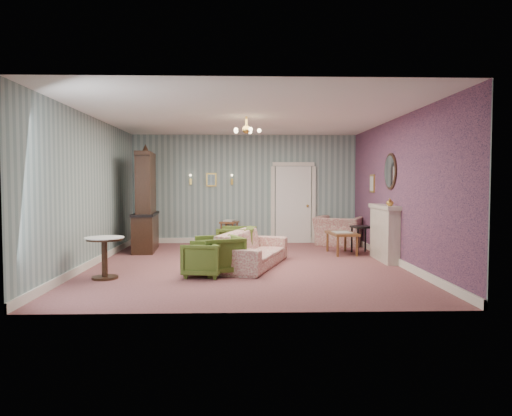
{
  "coord_description": "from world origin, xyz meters",
  "views": [
    {
      "loc": [
        -0.11,
        -9.35,
        1.61
      ],
      "look_at": [
        0.2,
        0.4,
        1.1
      ],
      "focal_mm": 33.53,
      "sensor_mm": 36.0,
      "label": 1
    }
  ],
  "objects_px": {
    "olive_chair_a": "(203,257)",
    "olive_chair_b": "(220,253)",
    "fireplace": "(384,233)",
    "pedestal_table": "(105,258)",
    "wingback_chair": "(339,226)",
    "coffee_table": "(342,243)",
    "side_table_black": "(362,240)",
    "olive_chair_c": "(236,241)",
    "sofa_chintz": "(252,243)",
    "dresser": "(145,199)"
  },
  "relations": [
    {
      "from": "sofa_chintz",
      "to": "dresser",
      "type": "bearing_deg",
      "value": 66.37
    },
    {
      "from": "olive_chair_c",
      "to": "olive_chair_b",
      "type": "bearing_deg",
      "value": -0.95
    },
    {
      "from": "olive_chair_a",
      "to": "olive_chair_c",
      "type": "height_order",
      "value": "olive_chair_c"
    },
    {
      "from": "olive_chair_b",
      "to": "pedestal_table",
      "type": "height_order",
      "value": "olive_chair_b"
    },
    {
      "from": "olive_chair_c",
      "to": "sofa_chintz",
      "type": "height_order",
      "value": "sofa_chintz"
    },
    {
      "from": "dresser",
      "to": "fireplace",
      "type": "bearing_deg",
      "value": -21.45
    },
    {
      "from": "wingback_chair",
      "to": "pedestal_table",
      "type": "xyz_separation_m",
      "value": [
        -4.83,
        -4.15,
        -0.15
      ]
    },
    {
      "from": "wingback_chair",
      "to": "fireplace",
      "type": "height_order",
      "value": "fireplace"
    },
    {
      "from": "fireplace",
      "to": "olive_chair_c",
      "type": "bearing_deg",
      "value": 174.83
    },
    {
      "from": "olive_chair_b",
      "to": "sofa_chintz",
      "type": "relative_size",
      "value": 0.33
    },
    {
      "from": "olive_chair_b",
      "to": "pedestal_table",
      "type": "xyz_separation_m",
      "value": [
        -1.92,
        -0.33,
        -0.02
      ]
    },
    {
      "from": "side_table_black",
      "to": "pedestal_table",
      "type": "height_order",
      "value": "pedestal_table"
    },
    {
      "from": "olive_chair_b",
      "to": "fireplace",
      "type": "distance_m",
      "value": 3.62
    },
    {
      "from": "olive_chair_b",
      "to": "wingback_chair",
      "type": "bearing_deg",
      "value": 122.84
    },
    {
      "from": "sofa_chintz",
      "to": "dresser",
      "type": "relative_size",
      "value": 0.93
    },
    {
      "from": "coffee_table",
      "to": "side_table_black",
      "type": "distance_m",
      "value": 0.48
    },
    {
      "from": "olive_chair_c",
      "to": "wingback_chair",
      "type": "distance_m",
      "value": 3.41
    },
    {
      "from": "olive_chair_a",
      "to": "wingback_chair",
      "type": "bearing_deg",
      "value": 150.99
    },
    {
      "from": "sofa_chintz",
      "to": "pedestal_table",
      "type": "height_order",
      "value": "sofa_chintz"
    },
    {
      "from": "sofa_chintz",
      "to": "wingback_chair",
      "type": "xyz_separation_m",
      "value": [
        2.33,
        3.01,
        0.05
      ]
    },
    {
      "from": "sofa_chintz",
      "to": "wingback_chair",
      "type": "relative_size",
      "value": 2.0
    },
    {
      "from": "wingback_chair",
      "to": "fireplace",
      "type": "bearing_deg",
      "value": 128.2
    },
    {
      "from": "wingback_chair",
      "to": "coffee_table",
      "type": "relative_size",
      "value": 1.18
    },
    {
      "from": "side_table_black",
      "to": "pedestal_table",
      "type": "xyz_separation_m",
      "value": [
        -5.05,
        -2.74,
        0.04
      ]
    },
    {
      "from": "olive_chair_c",
      "to": "wingback_chair",
      "type": "bearing_deg",
      "value": 137.88
    },
    {
      "from": "dresser",
      "to": "side_table_black",
      "type": "relative_size",
      "value": 3.92
    },
    {
      "from": "side_table_black",
      "to": "pedestal_table",
      "type": "distance_m",
      "value": 5.74
    },
    {
      "from": "olive_chair_a",
      "to": "coffee_table",
      "type": "bearing_deg",
      "value": 140.45
    },
    {
      "from": "olive_chair_b",
      "to": "pedestal_table",
      "type": "distance_m",
      "value": 1.95
    },
    {
      "from": "wingback_chair",
      "to": "coffee_table",
      "type": "height_order",
      "value": "wingback_chair"
    },
    {
      "from": "wingback_chair",
      "to": "olive_chair_c",
      "type": "bearing_deg",
      "value": 67.47
    },
    {
      "from": "olive_chair_c",
      "to": "dresser",
      "type": "xyz_separation_m",
      "value": [
        -2.17,
        1.35,
        0.85
      ]
    },
    {
      "from": "sofa_chintz",
      "to": "dresser",
      "type": "xyz_separation_m",
      "value": [
        -2.48,
        2.2,
        0.79
      ]
    },
    {
      "from": "sofa_chintz",
      "to": "wingback_chair",
      "type": "height_order",
      "value": "wingback_chair"
    },
    {
      "from": "olive_chair_b",
      "to": "side_table_black",
      "type": "height_order",
      "value": "olive_chair_b"
    },
    {
      "from": "olive_chair_a",
      "to": "olive_chair_c",
      "type": "bearing_deg",
      "value": 172.8
    },
    {
      "from": "fireplace",
      "to": "coffee_table",
      "type": "bearing_deg",
      "value": 124.75
    },
    {
      "from": "fireplace",
      "to": "coffee_table",
      "type": "height_order",
      "value": "fireplace"
    },
    {
      "from": "sofa_chintz",
      "to": "pedestal_table",
      "type": "bearing_deg",
      "value": 132.4
    },
    {
      "from": "fireplace",
      "to": "pedestal_table",
      "type": "distance_m",
      "value": 5.54
    },
    {
      "from": "olive_chair_b",
      "to": "fireplace",
      "type": "height_order",
      "value": "fireplace"
    },
    {
      "from": "olive_chair_c",
      "to": "sofa_chintz",
      "type": "relative_size",
      "value": 0.33
    },
    {
      "from": "olive_chair_c",
      "to": "coffee_table",
      "type": "distance_m",
      "value": 2.49
    },
    {
      "from": "olive_chair_a",
      "to": "sofa_chintz",
      "type": "distance_m",
      "value": 1.32
    },
    {
      "from": "olive_chair_c",
      "to": "dresser",
      "type": "bearing_deg",
      "value": -113.21
    },
    {
      "from": "olive_chair_a",
      "to": "olive_chair_b",
      "type": "relative_size",
      "value": 0.88
    },
    {
      "from": "olive_chair_b",
      "to": "dresser",
      "type": "xyz_separation_m",
      "value": [
        -1.89,
        3.01,
        0.86
      ]
    },
    {
      "from": "olive_chair_b",
      "to": "olive_chair_a",
      "type": "bearing_deg",
      "value": -75.79
    },
    {
      "from": "olive_chair_a",
      "to": "olive_chair_b",
      "type": "xyz_separation_m",
      "value": [
        0.28,
        0.19,
        0.05
      ]
    },
    {
      "from": "olive_chair_a",
      "to": "pedestal_table",
      "type": "xyz_separation_m",
      "value": [
        -1.64,
        -0.14,
        0.02
      ]
    }
  ]
}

